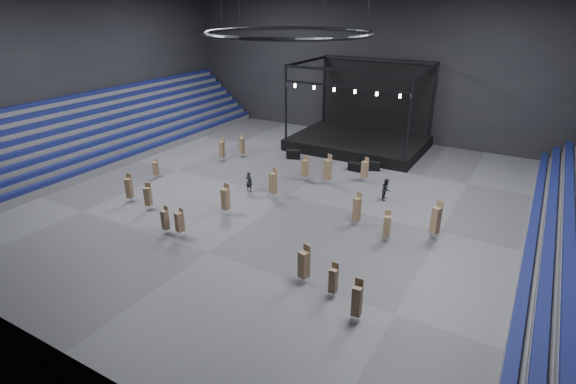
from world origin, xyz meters
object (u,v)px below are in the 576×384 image
Objects in this scene: chair_stack_10 at (357,300)px; man_center at (249,182)px; chair_stack_8 at (165,219)px; chair_stack_11 at (273,183)px; chair_stack_3 at (387,226)px; chair_stack_7 at (357,208)px; chair_stack_6 at (333,280)px; chair_stack_14 at (365,169)px; chair_stack_4 at (226,199)px; chair_stack_9 at (305,167)px; chair_stack_5 at (436,220)px; chair_stack_17 at (129,188)px; flight_case_mid at (355,167)px; chair_stack_16 at (242,145)px; crew_member at (386,189)px; stage at (361,134)px; chair_stack_0 at (222,149)px; chair_stack_15 at (180,221)px; chair_stack_12 at (304,264)px; flight_case_right at (373,166)px; chair_stack_13 at (328,169)px; chair_stack_2 at (156,168)px; flight_case_left at (293,154)px; chair_stack_1 at (148,196)px.

chair_stack_10 is 18.33m from man_center.
chair_stack_11 is at bearing 77.38° from chair_stack_8.
chair_stack_7 reaches higher than chair_stack_3.
chair_stack_14 is at bearing 107.98° from chair_stack_6.
chair_stack_4 reaches higher than chair_stack_9.
chair_stack_7 is 1.04× the size of chair_stack_10.
chair_stack_3 is 0.92× the size of chair_stack_10.
chair_stack_5 is 1.16× the size of chair_stack_17.
flight_case_mid is 0.50× the size of chair_stack_16.
crew_member is (8.23, 4.33, -0.43)m from chair_stack_11.
chair_stack_11 is at bearing -93.34° from stage.
chair_stack_10 reaches higher than chair_stack_3.
chair_stack_0 is (-12.88, -3.98, 0.82)m from flight_case_mid.
chair_stack_12 is at bearing 14.56° from chair_stack_15.
chair_stack_8 is at bearing -112.87° from flight_case_right.
chair_stack_7 is 1.13× the size of chair_stack_9.
stage is 5.76× the size of chair_stack_16.
chair_stack_4 is 9.92m from chair_stack_7.
chair_stack_11 reaches higher than chair_stack_4.
chair_stack_11 reaches higher than man_center.
chair_stack_0 is 2.33m from chair_stack_16.
chair_stack_14 is 4.26m from crew_member.
chair_stack_14 is (0.26, -3.10, 0.76)m from flight_case_right.
chair_stack_10 is (13.39, -6.71, -0.03)m from chair_stack_4.
chair_stack_10 reaches higher than chair_stack_15.
chair_stack_5 is 1.35× the size of chair_stack_8.
chair_stack_11 reaches higher than crew_member.
chair_stack_10 is 0.91× the size of chair_stack_13.
stage is 6.20× the size of chair_stack_9.
chair_stack_4 reaches higher than chair_stack_15.
chair_stack_2 reaches higher than flight_case_right.
flight_case_mid is at bearing 77.24° from chair_stack_8.
chair_stack_7 is 8.84m from chair_stack_14.
stage is 10.59m from chair_stack_14.
chair_stack_8 reaches higher than flight_case_mid.
chair_stack_17 is (-10.66, -23.57, -0.21)m from stage.
flight_case_mid is 20.62m from chair_stack_17.
chair_stack_2 is 11.81m from chair_stack_11.
chair_stack_11 reaches higher than chair_stack_10.
chair_stack_16 is at bearing 139.04° from chair_stack_6.
flight_case_right is 22.72m from chair_stack_10.
chair_stack_13 is 1.49× the size of crew_member.
chair_stack_12 is (19.70, -7.94, 0.31)m from chair_stack_2.
chair_stack_15 is at bearing -83.80° from chair_stack_13.
flight_case_left is 0.55× the size of chair_stack_4.
chair_stack_4 reaches higher than flight_case_mid.
chair_stack_17 reaches higher than chair_stack_8.
chair_stack_6 is (5.08, -20.37, 0.68)m from flight_case_right.
chair_stack_16 is at bearing -175.86° from chair_stack_5.
chair_stack_1 is at bearing -74.02° from chair_stack_16.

